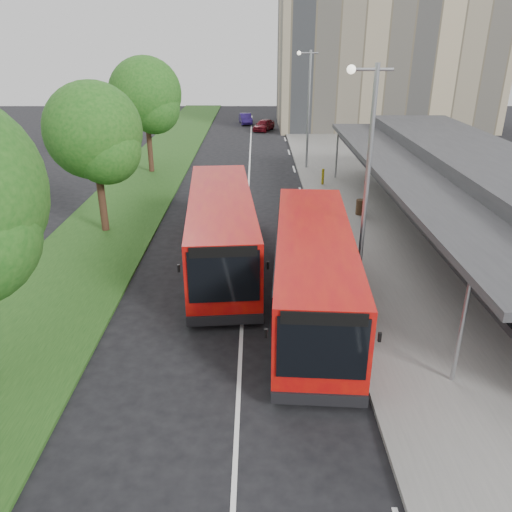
{
  "coord_description": "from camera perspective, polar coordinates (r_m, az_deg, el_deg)",
  "views": [
    {
      "loc": [
        0.46,
        -14.29,
        8.8
      ],
      "look_at": [
        0.48,
        2.47,
        1.5
      ],
      "focal_mm": 35.0,
      "sensor_mm": 36.0,
      "label": 1
    }
  ],
  "objects": [
    {
      "name": "car_near",
      "position": [
        53.79,
        0.9,
        14.75
      ],
      "size": [
        2.63,
        3.78,
        1.2
      ],
      "primitive_type": "imported",
      "rotation": [
        0.0,
        0.0,
        -0.39
      ],
      "color": "#5D0D16",
      "rests_on": "ground"
    },
    {
      "name": "ground",
      "position": [
        16.79,
        -1.64,
        -8.09
      ],
      "size": [
        120.0,
        120.0,
        0.0
      ],
      "primitive_type": "plane",
      "color": "black",
      "rests_on": "ground"
    },
    {
      "name": "tree_far",
      "position": [
        36.31,
        -12.49,
        17.14
      ],
      "size": [
        4.9,
        4.9,
        7.88
      ],
      "color": "#382216",
      "rests_on": "ground"
    },
    {
      "name": "grass_verge",
      "position": [
        36.17,
        -12.11,
        9.01
      ],
      "size": [
        5.0,
        80.0,
        0.1
      ],
      "primitive_type": "cube",
      "color": "#1B4215",
      "rests_on": "ground"
    },
    {
      "name": "pavement",
      "position": [
        35.81,
        8.96,
        9.14
      ],
      "size": [
        5.0,
        80.0,
        0.15
      ],
      "primitive_type": "cube",
      "color": "slate",
      "rests_on": "ground"
    },
    {
      "name": "lamp_post_near",
      "position": [
        17.18,
        12.39,
        9.25
      ],
      "size": [
        1.44,
        0.28,
        8.0
      ],
      "color": "#93969B",
      "rests_on": "pavement"
    },
    {
      "name": "lamp_post_far",
      "position": [
        36.7,
        5.92,
        17.02
      ],
      "size": [
        1.44,
        0.28,
        8.0
      ],
      "color": "#93969B",
      "rests_on": "pavement"
    },
    {
      "name": "car_far",
      "position": [
        58.38,
        -1.2,
        15.42
      ],
      "size": [
        1.68,
        3.6,
        1.14
      ],
      "primitive_type": "imported",
      "rotation": [
        0.0,
        0.0,
        0.14
      ],
      "color": "navy",
      "rests_on": "ground"
    },
    {
      "name": "tree_mid",
      "position": [
        24.86,
        -18.01,
        12.79
      ],
      "size": [
        4.49,
        4.49,
        7.19
      ],
      "color": "#382216",
      "rests_on": "ground"
    },
    {
      "name": "bus_second",
      "position": [
        20.7,
        -3.99,
        2.96
      ],
      "size": [
        3.54,
        10.83,
        3.02
      ],
      "rotation": [
        0.0,
        0.0,
        0.08
      ],
      "color": "#B41509",
      "rests_on": "ground"
    },
    {
      "name": "office_block",
      "position": [
        57.89,
        14.67,
        23.04
      ],
      "size": [
        22.0,
        12.0,
        18.0
      ],
      "primitive_type": "cube",
      "color": "tan",
      "rests_on": "ground"
    },
    {
      "name": "bus_main",
      "position": [
        17.09,
        6.55,
        -1.85
      ],
      "size": [
        3.34,
        10.6,
        2.96
      ],
      "rotation": [
        0.0,
        0.0,
        -0.07
      ],
      "color": "#B41509",
      "rests_on": "ground"
    },
    {
      "name": "litter_bin",
      "position": [
        27.38,
        11.81,
        5.5
      ],
      "size": [
        0.53,
        0.53,
        0.81
      ],
      "primitive_type": "cylinder",
      "rotation": [
        0.0,
        0.0,
        -0.21
      ],
      "color": "#3A2818",
      "rests_on": "pavement"
    },
    {
      "name": "station_building",
      "position": [
        25.5,
        24.15,
        6.09
      ],
      "size": [
        7.7,
        26.0,
        4.0
      ],
      "color": "#2F2F32",
      "rests_on": "ground"
    },
    {
      "name": "lane_centre_line",
      "position": [
        30.58,
        -0.92,
        6.82
      ],
      "size": [
        0.12,
        70.0,
        0.01
      ],
      "primitive_type": "cube",
      "color": "silver",
      "rests_on": "ground"
    },
    {
      "name": "bollard",
      "position": [
        32.89,
        7.65,
        8.99
      ],
      "size": [
        0.19,
        0.19,
        1.01
      ],
      "primitive_type": "cylinder",
      "rotation": [
        0.0,
        0.0,
        0.17
      ],
      "color": "yellow",
      "rests_on": "pavement"
    },
    {
      "name": "kerb_dashes",
      "position": [
        34.55,
        4.72,
        8.7
      ],
      "size": [
        0.12,
        56.0,
        0.01
      ],
      "color": "silver",
      "rests_on": "ground"
    }
  ]
}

